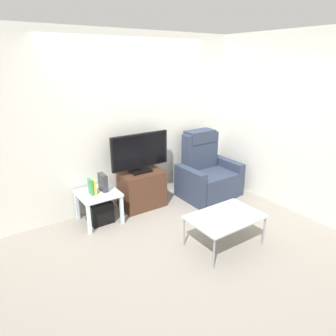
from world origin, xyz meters
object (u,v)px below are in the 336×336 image
object	(u,v)px
recliner_armchair	(207,174)
subwoofer_box	(99,211)
television	(140,152)
book_middle	(94,187)
cell_phone	(226,213)
coffee_table	(225,218)
book_leftmost	(91,187)
tv_stand	(142,189)
side_table	(98,197)
game_console	(103,182)

from	to	relation	value
recliner_armchair	subwoofer_box	bearing A→B (deg)	-177.02
television	subwoofer_box	xyz separation A→B (m)	(-0.74, -0.09, -0.73)
book_middle	cell_phone	size ratio (longest dim) A/B	1.35
subwoofer_box	cell_phone	distance (m)	1.79
coffee_table	book_leftmost	bearing A→B (deg)	129.65
television	book_leftmost	distance (m)	0.91
tv_stand	side_table	xyz separation A→B (m)	(-0.74, -0.07, 0.10)
side_table	subwoofer_box	world-z (taller)	side_table
game_console	book_middle	bearing A→B (deg)	-168.61
subwoofer_box	book_leftmost	bearing A→B (deg)	-168.69
coffee_table	tv_stand	bearing A→B (deg)	102.17
television	subwoofer_box	bearing A→B (deg)	-173.30
cell_phone	tv_stand	bearing A→B (deg)	65.03
coffee_table	cell_phone	distance (m)	0.07
book_middle	coffee_table	world-z (taller)	book_middle
book_middle	game_console	xyz separation A→B (m)	(0.15, 0.03, 0.02)
book_middle	coffee_table	size ratio (longest dim) A/B	0.23
subwoofer_box	game_console	xyz separation A→B (m)	(0.09, 0.01, 0.42)
subwoofer_box	coffee_table	distance (m)	1.79
book_middle	cell_phone	xyz separation A→B (m)	(1.17, -1.36, -0.15)
recliner_armchair	game_console	bearing A→B (deg)	-177.55
book_leftmost	television	bearing A→B (deg)	7.25
tv_stand	television	distance (m)	0.60
book_middle	cell_phone	distance (m)	1.80
game_console	television	bearing A→B (deg)	6.75
tv_stand	recliner_armchair	size ratio (longest dim) A/B	0.61
television	book_leftmost	bearing A→B (deg)	-172.75
recliner_armchair	book_middle	distance (m)	1.96
tv_stand	coffee_table	xyz separation A→B (m)	(0.32, -1.49, 0.09)
book_leftmost	game_console	xyz separation A→B (m)	(0.19, 0.03, 0.01)
book_leftmost	subwoofer_box	bearing A→B (deg)	11.31
tv_stand	side_table	distance (m)	0.75
game_console	side_table	bearing A→B (deg)	-173.66
book_leftmost	cell_phone	distance (m)	1.83
side_table	game_console	size ratio (longest dim) A/B	2.19
game_console	book_leftmost	bearing A→B (deg)	-171.03
book_middle	cell_phone	bearing A→B (deg)	-49.48
book_leftmost	side_table	bearing A→B (deg)	11.31
television	book_leftmost	size ratio (longest dim) A/B	4.12
television	book_middle	size ratio (longest dim) A/B	4.60
television	recliner_armchair	size ratio (longest dim) A/B	0.86
recliner_armchair	game_console	size ratio (longest dim) A/B	4.38
subwoofer_box	side_table	bearing A→B (deg)	-63.43
side_table	coffee_table	world-z (taller)	side_table
tv_stand	side_table	world-z (taller)	tv_stand
recliner_armchair	cell_phone	size ratio (longest dim) A/B	7.20
tv_stand	subwoofer_box	xyz separation A→B (m)	(-0.74, -0.07, -0.13)
subwoofer_box	book_middle	world-z (taller)	book_middle
side_table	game_console	xyz separation A→B (m)	(0.09, 0.01, 0.20)
television	cell_phone	bearing A→B (deg)	-76.02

